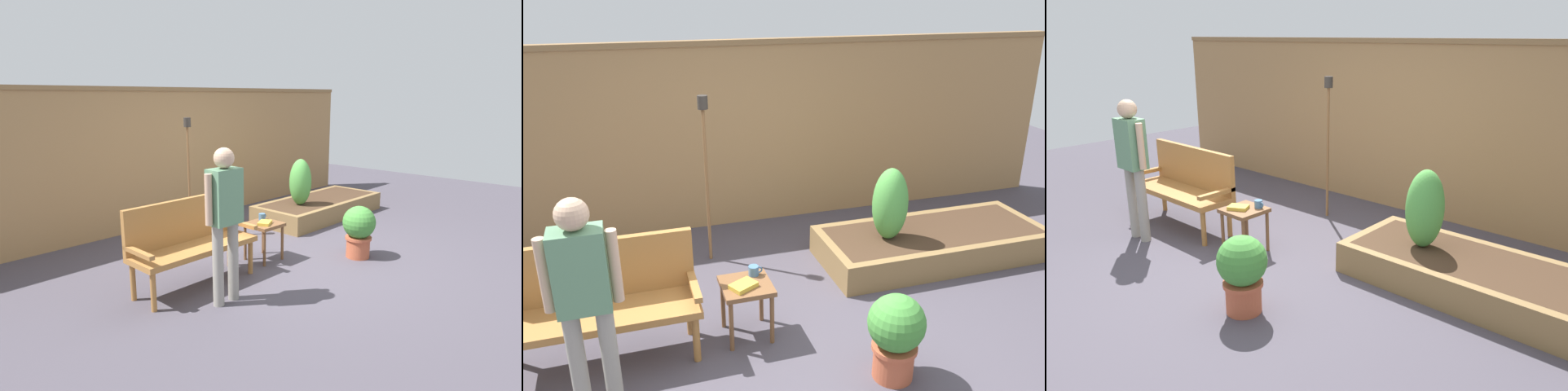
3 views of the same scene
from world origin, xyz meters
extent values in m
plane|color=#47424C|center=(0.00, 0.00, 0.00)|extent=(14.00, 14.00, 0.00)
cube|color=#A37A4C|center=(0.00, 2.60, 1.05)|extent=(8.40, 0.10, 2.10)
cube|color=olive|center=(0.00, 2.60, 2.13)|extent=(8.40, 0.14, 0.06)
cylinder|color=#A87038|center=(-0.84, 0.46, 0.20)|extent=(0.06, 0.06, 0.40)
cylinder|color=#A87038|center=(-0.84, 0.10, 0.20)|extent=(0.06, 0.06, 0.40)
cylinder|color=#A87038|center=(-2.16, 0.46, 0.20)|extent=(0.06, 0.06, 0.40)
cylinder|color=#A87038|center=(-2.16, 0.10, 0.20)|extent=(0.06, 0.06, 0.40)
cube|color=#A87038|center=(-1.50, 0.28, 0.43)|extent=(1.44, 0.48, 0.06)
cube|color=#A87038|center=(-1.50, 0.49, 0.70)|extent=(1.44, 0.06, 0.48)
cube|color=#A87038|center=(-2.19, 0.28, 0.56)|extent=(0.06, 0.48, 0.04)
cube|color=#A87038|center=(-0.81, 0.28, 0.56)|extent=(0.06, 0.48, 0.04)
cylinder|color=brown|center=(-0.23, 0.47, 0.22)|extent=(0.04, 0.04, 0.44)
cylinder|color=brown|center=(-0.23, 0.14, 0.22)|extent=(0.04, 0.04, 0.44)
cylinder|color=brown|center=(-0.56, 0.47, 0.22)|extent=(0.04, 0.04, 0.44)
cylinder|color=brown|center=(-0.56, 0.14, 0.22)|extent=(0.04, 0.04, 0.44)
cube|color=brown|center=(-0.39, 0.30, 0.46)|extent=(0.40, 0.40, 0.04)
cylinder|color=teal|center=(-0.30, 0.42, 0.52)|extent=(0.08, 0.08, 0.08)
torus|color=teal|center=(-0.25, 0.42, 0.52)|extent=(0.06, 0.01, 0.06)
cube|color=gold|center=(-0.43, 0.25, 0.50)|extent=(0.24, 0.22, 0.04)
cylinder|color=#B75638|center=(0.51, -0.51, 0.12)|extent=(0.30, 0.30, 0.24)
cylinder|color=#B75638|center=(0.51, -0.51, 0.26)|extent=(0.33, 0.33, 0.04)
sphere|color=#428938|center=(0.51, -0.51, 0.46)|extent=(0.42, 0.42, 0.42)
cube|color=olive|center=(1.82, 0.61, 0.15)|extent=(2.40, 0.09, 0.30)
cube|color=olive|center=(1.82, 1.52, 0.15)|extent=(2.40, 0.09, 0.30)
cube|color=olive|center=(0.66, 1.07, 0.15)|extent=(0.09, 0.82, 0.30)
cube|color=#422D1E|center=(1.82, 1.07, 0.15)|extent=(2.22, 0.82, 0.30)
cylinder|color=brown|center=(1.27, 1.05, 0.33)|extent=(0.04, 0.04, 0.06)
ellipsoid|color=#4C9942|center=(1.27, 1.05, 0.67)|extent=(0.35, 0.35, 0.75)
cylinder|color=brown|center=(-0.44, 1.72, 0.80)|extent=(0.03, 0.03, 1.60)
cylinder|color=#332D28|center=(-0.44, 1.72, 1.67)|extent=(0.10, 0.10, 0.13)
cylinder|color=gray|center=(-1.44, -0.26, 0.41)|extent=(0.11, 0.11, 0.82)
cylinder|color=gray|center=(-1.64, -0.26, 0.41)|extent=(0.11, 0.11, 0.82)
cube|color=#5B8966|center=(-1.54, -0.26, 1.09)|extent=(0.32, 0.20, 0.54)
cylinder|color=tan|center=(-1.34, -0.26, 1.09)|extent=(0.07, 0.07, 0.49)
cylinder|color=tan|center=(-1.74, -0.26, 1.09)|extent=(0.07, 0.07, 0.49)
sphere|color=tan|center=(-1.54, -0.26, 1.46)|extent=(0.20, 0.20, 0.20)
camera|label=1|loc=(-4.41, -3.44, 2.04)|focal=31.50mm
camera|label=2|loc=(-1.23, -3.33, 2.68)|focal=36.82mm
camera|label=3|loc=(3.33, -2.88, 2.21)|focal=34.20mm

